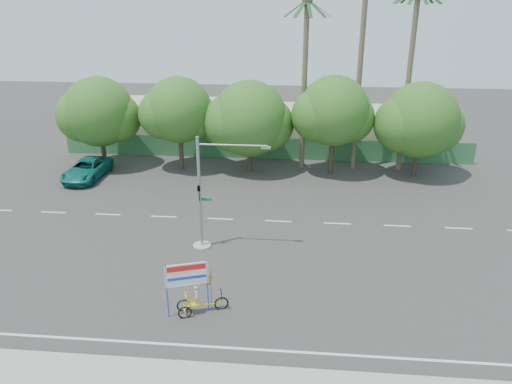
{
  "coord_description": "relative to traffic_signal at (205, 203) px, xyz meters",
  "views": [
    {
      "loc": [
        3.3,
        -22.82,
        14.71
      ],
      "look_at": [
        0.79,
        4.58,
        3.5
      ],
      "focal_mm": 35.0,
      "sensor_mm": 36.0,
      "label": 1
    }
  ],
  "objects": [
    {
      "name": "palm_tall",
      "position": [
        10.2,
        15.52,
        7.55
      ],
      "size": [
        3.73,
        3.79,
        17.45
      ],
      "color": "#70604C",
      "rests_on": "ground"
    },
    {
      "name": "building_right",
      "position": [
        10.2,
        22.02,
        -1.12
      ],
      "size": [
        14.0,
        8.0,
        3.6
      ],
      "primitive_type": "cube",
      "color": "beige",
      "rests_on": "ground"
    },
    {
      "name": "trike_billboard",
      "position": [
        0.65,
        -6.77,
        -1.73
      ],
      "size": [
        2.87,
        1.26,
        2.95
      ],
      "rotation": [
        0.0,
        0.0,
        0.33
      ],
      "color": "black",
      "rests_on": "ground"
    },
    {
      "name": "palm_mid",
      "position": [
        14.2,
        15.52,
        6.48
      ],
      "size": [
        3.73,
        3.79,
        15.45
      ],
      "color": "#70604C",
      "rests_on": "ground"
    },
    {
      "name": "ground",
      "position": [
        2.2,
        -3.98,
        -2.92
      ],
      "size": [
        120.0,
        120.0,
        0.0
      ],
      "primitive_type": "plane",
      "color": "#33302D",
      "rests_on": "ground"
    },
    {
      "name": "tree_left",
      "position": [
        -4.85,
        14.02,
        2.14
      ],
      "size": [
        6.66,
        5.6,
        8.07
      ],
      "color": "#473828",
      "rests_on": "ground"
    },
    {
      "name": "sidewalk_near",
      "position": [
        2.2,
        -11.48,
        -2.86
      ],
      "size": [
        50.0,
        2.4,
        0.12
      ],
      "primitive_type": "cube",
      "color": "gray",
      "rests_on": "ground"
    },
    {
      "name": "building_left",
      "position": [
        -7.8,
        22.02,
        -0.92
      ],
      "size": [
        12.0,
        8.0,
        4.0
      ],
      "primitive_type": "cube",
      "color": "beige",
      "rests_on": "ground"
    },
    {
      "name": "fence",
      "position": [
        2.2,
        17.52,
        -1.92
      ],
      "size": [
        38.0,
        0.08,
        2.0
      ],
      "primitive_type": "cube",
      "color": "#336B3D",
      "rests_on": "ground"
    },
    {
      "name": "palm_short",
      "position": [
        5.7,
        15.52,
        5.94
      ],
      "size": [
        3.73,
        3.79,
        14.45
      ],
      "color": "#70604C",
      "rests_on": "ground"
    },
    {
      "name": "tree_far_left",
      "position": [
        -11.85,
        14.02,
        1.84
      ],
      "size": [
        7.14,
        6.0,
        7.96
      ],
      "color": "#473828",
      "rests_on": "ground"
    },
    {
      "name": "tree_center",
      "position": [
        1.14,
        14.02,
        1.55
      ],
      "size": [
        7.62,
        6.4,
        7.85
      ],
      "color": "#473828",
      "rests_on": "ground"
    },
    {
      "name": "tree_right",
      "position": [
        8.15,
        14.02,
        2.32
      ],
      "size": [
        6.9,
        5.8,
        8.36
      ],
      "color": "#473828",
      "rests_on": "ground"
    },
    {
      "name": "pickup_truck",
      "position": [
        -12.15,
        10.96,
        -2.13
      ],
      "size": [
        2.84,
        5.8,
        1.58
      ],
      "primitive_type": "imported",
      "rotation": [
        0.0,
        0.0,
        -0.04
      ],
      "color": "#0F695E",
      "rests_on": "ground"
    },
    {
      "name": "tree_far_right",
      "position": [
        15.15,
        14.02,
        1.73
      ],
      "size": [
        7.38,
        6.2,
        7.94
      ],
      "color": "#473828",
      "rests_on": "ground"
    },
    {
      "name": "traffic_signal",
      "position": [
        0.0,
        0.0,
        0.0
      ],
      "size": [
        4.72,
        1.1,
        7.0
      ],
      "color": "gray",
      "rests_on": "ground"
    }
  ]
}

